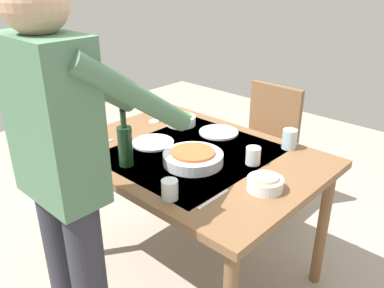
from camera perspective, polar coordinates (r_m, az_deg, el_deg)
ground_plane at (r=2.53m, az=0.00°, el=-17.30°), size 6.00×6.00×0.00m
dining_table at (r=2.13m, az=0.00°, el=-3.27°), size 1.32×0.97×0.77m
chair_near at (r=2.88m, az=10.45°, el=0.37°), size 0.40×0.40×0.91m
person_server at (r=1.57m, az=-17.68°, el=-4.08°), size 0.42×0.61×1.69m
wine_bottle at (r=1.95m, az=-9.58°, el=-0.07°), size 0.07×0.07×0.30m
wine_glass_left at (r=2.48m, az=-5.55°, el=5.46°), size 0.07×0.07×0.15m
water_cup_near_left at (r=1.68m, az=-3.21°, el=-6.56°), size 0.07×0.07×0.09m
water_cup_near_right at (r=2.18m, az=13.81°, el=0.69°), size 0.08×0.08×0.11m
water_cup_far_left at (r=1.98m, az=8.78°, el=-1.67°), size 0.07×0.07×0.09m
serving_bowl_pasta at (r=1.97m, az=0.15°, el=-1.94°), size 0.30×0.30×0.07m
side_bowl_salad at (r=2.45m, az=-1.59°, el=3.53°), size 0.18×0.18×0.07m
side_bowl_bread at (r=1.77m, az=10.46°, el=-5.51°), size 0.16×0.16×0.07m
dinner_plate_near at (r=2.34m, az=3.85°, el=1.71°), size 0.23×0.23×0.01m
dinner_plate_far at (r=2.21m, az=-5.61°, el=0.21°), size 0.23×0.23×0.01m
table_knife at (r=1.69m, az=3.12°, el=-7.91°), size 0.02×0.20×0.00m
table_fork at (r=2.25m, az=-13.32°, el=0.02°), size 0.04×0.18×0.00m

